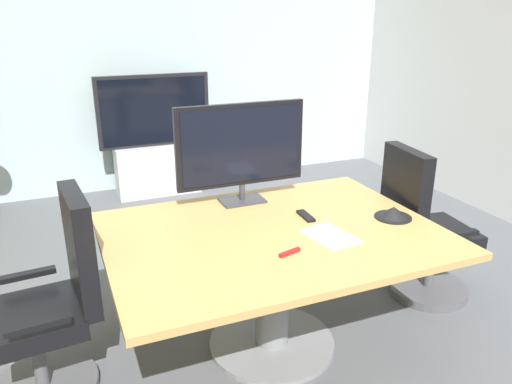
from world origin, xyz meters
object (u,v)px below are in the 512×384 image
object	(u,v)px
office_chair_right	(422,236)
conference_table	(273,260)
tv_monitor	(241,148)
conference_phone	(393,213)
remote_control	(306,216)
wall_display_unit	(157,154)
office_chair_left	(52,315)

from	to	relation	value
office_chair_right	conference_table	bearing A→B (deg)	102.68
tv_monitor	conference_phone	distance (m)	1.01
remote_control	office_chair_right	bearing A→B (deg)	4.11
conference_table	wall_display_unit	world-z (taller)	wall_display_unit
office_chair_right	wall_display_unit	distance (m)	3.11
tv_monitor	remote_control	size ratio (longest dim) A/B	4.94
conference_phone	remote_control	distance (m)	0.52
office_chair_left	remote_control	size ratio (longest dim) A/B	6.41
conference_phone	tv_monitor	bearing A→B (deg)	140.29
office_chair_right	remote_control	bearing A→B (deg)	97.81
office_chair_left	wall_display_unit	size ratio (longest dim) A/B	0.83
wall_display_unit	remote_control	bearing A→B (deg)	-83.94
tv_monitor	wall_display_unit	bearing A→B (deg)	91.15
conference_table	office_chair_left	bearing A→B (deg)	175.28
office_chair_left	remote_control	world-z (taller)	office_chair_left
tv_monitor	office_chair_left	bearing A→B (deg)	-161.11
conference_table	office_chair_right	bearing A→B (deg)	6.07
tv_monitor	conference_phone	xyz separation A→B (m)	(0.73, -0.61, -0.33)
conference_phone	office_chair_right	bearing A→B (deg)	26.65
wall_display_unit	conference_phone	distance (m)	3.20
conference_table	office_chair_left	distance (m)	1.20
office_chair_left	tv_monitor	distance (m)	1.43
office_chair_left	wall_display_unit	xyz separation A→B (m)	(1.15, 2.88, -0.01)
conference_phone	remote_control	xyz separation A→B (m)	(-0.48, 0.21, -0.02)
conference_table	wall_display_unit	bearing A→B (deg)	90.81
office_chair_right	tv_monitor	world-z (taller)	tv_monitor
office_chair_left	office_chair_right	world-z (taller)	same
office_chair_left	tv_monitor	xyz separation A→B (m)	(1.20, 0.41, 0.66)
conference_phone	wall_display_unit	bearing A→B (deg)	104.25
conference_table	conference_phone	world-z (taller)	conference_phone
conference_table	tv_monitor	xyz separation A→B (m)	(0.01, 0.51, 0.54)
conference_table	office_chair_right	xyz separation A→B (m)	(1.19, 0.13, -0.12)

